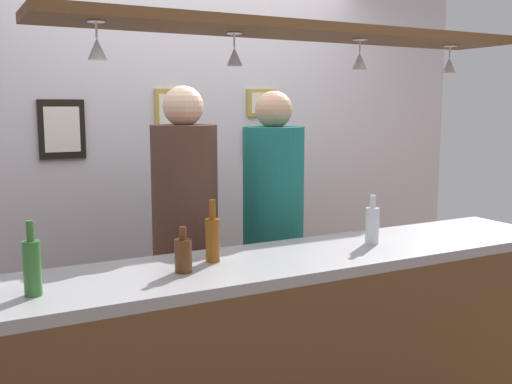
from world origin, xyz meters
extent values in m
cube|color=silver|center=(0.00, 1.10, 1.30)|extent=(4.40, 0.06, 2.60)
cube|color=#99999E|center=(0.00, -0.35, 0.99)|extent=(2.70, 0.55, 0.04)
cube|color=brown|center=(0.00, -0.30, 1.97)|extent=(2.20, 0.36, 0.04)
cylinder|color=silver|center=(-0.87, -0.35, 1.95)|extent=(0.06, 0.06, 0.00)
cylinder|color=silver|center=(-0.87, -0.35, 1.92)|extent=(0.01, 0.01, 0.06)
cone|color=silver|center=(-0.87, -0.35, 1.85)|extent=(0.07, 0.07, 0.08)
cylinder|color=silver|center=(-0.30, -0.27, 1.95)|extent=(0.06, 0.06, 0.00)
cylinder|color=silver|center=(-0.30, -0.27, 1.92)|extent=(0.01, 0.01, 0.06)
cone|color=silver|center=(-0.30, -0.27, 1.85)|extent=(0.07, 0.07, 0.08)
cylinder|color=silver|center=(0.30, -0.32, 1.95)|extent=(0.06, 0.06, 0.00)
cylinder|color=silver|center=(0.30, -0.32, 1.92)|extent=(0.01, 0.01, 0.06)
cone|color=silver|center=(0.30, -0.32, 1.85)|extent=(0.07, 0.07, 0.08)
cylinder|color=silver|center=(0.87, -0.30, 1.95)|extent=(0.06, 0.06, 0.00)
cylinder|color=silver|center=(0.87, -0.30, 1.92)|extent=(0.01, 0.01, 0.06)
cone|color=silver|center=(0.87, -0.30, 1.85)|extent=(0.07, 0.07, 0.08)
cube|color=#2D334C|center=(-0.28, 0.36, 0.42)|extent=(0.17, 0.18, 0.83)
cylinder|color=brown|center=(-0.28, 0.36, 1.20)|extent=(0.34, 0.34, 0.73)
sphere|color=beige|center=(-0.28, 0.36, 1.65)|extent=(0.21, 0.21, 0.21)
cube|color=#2D334C|center=(0.24, 0.36, 0.41)|extent=(0.17, 0.18, 0.83)
cylinder|color=#1E7A75|center=(0.24, 0.36, 1.18)|extent=(0.34, 0.34, 0.72)
sphere|color=tan|center=(0.24, 0.36, 1.63)|extent=(0.20, 0.20, 0.20)
cylinder|color=#336B2D|center=(-1.13, -0.40, 1.11)|extent=(0.06, 0.06, 0.19)
cylinder|color=#336B2D|center=(-1.13, -0.40, 1.24)|extent=(0.03, 0.03, 0.07)
cylinder|color=brown|center=(-0.40, -0.28, 1.11)|extent=(0.06, 0.06, 0.18)
cylinder|color=brown|center=(-0.40, -0.28, 1.24)|extent=(0.03, 0.03, 0.08)
cylinder|color=#512D14|center=(-0.57, -0.38, 1.08)|extent=(0.07, 0.07, 0.13)
cylinder|color=#512D14|center=(-0.57, -0.38, 1.17)|extent=(0.03, 0.03, 0.05)
cylinder|color=silver|center=(0.38, -0.34, 1.10)|extent=(0.06, 0.06, 0.17)
cylinder|color=silver|center=(0.38, -0.34, 1.22)|extent=(0.03, 0.03, 0.06)
cube|color=black|center=(-0.75, 1.06, 1.52)|extent=(0.26, 0.02, 0.34)
cube|color=white|center=(-0.75, 1.05, 1.52)|extent=(0.20, 0.01, 0.26)
cube|color=#B29338|center=(-0.10, 1.06, 1.63)|extent=(0.18, 0.02, 0.26)
cube|color=white|center=(-0.10, 1.05, 1.63)|extent=(0.14, 0.01, 0.20)
cube|color=#B29338|center=(0.55, 1.06, 1.67)|extent=(0.22, 0.02, 0.18)
cube|color=white|center=(0.55, 1.05, 1.67)|extent=(0.17, 0.01, 0.14)
cube|color=black|center=(0.57, 1.06, 1.40)|extent=(0.30, 0.02, 0.18)
cube|color=white|center=(0.57, 1.05, 1.40)|extent=(0.23, 0.01, 0.14)
camera|label=1|loc=(-1.37, -2.49, 1.66)|focal=41.71mm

